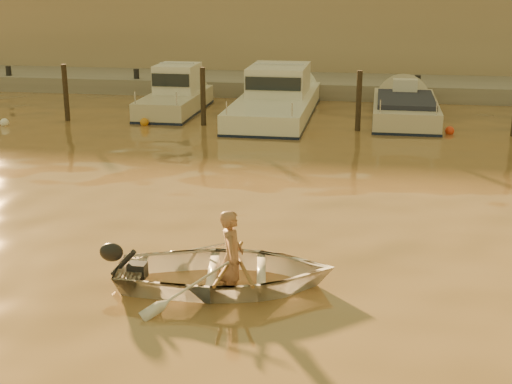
% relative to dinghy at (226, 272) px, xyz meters
% --- Properties ---
extents(ground_plane, '(160.00, 160.00, 0.00)m').
position_rel_dinghy_xyz_m(ground_plane, '(1.97, -0.88, -0.26)').
color(ground_plane, brown).
rests_on(ground_plane, ground).
extents(dinghy, '(4.01, 3.14, 0.75)m').
position_rel_dinghy_xyz_m(dinghy, '(0.00, 0.00, 0.00)').
color(dinghy, silver).
rests_on(dinghy, ground_plane).
extents(person, '(0.48, 0.65, 1.64)m').
position_rel_dinghy_xyz_m(person, '(0.10, 0.02, 0.26)').
color(person, '#986A4C').
rests_on(person, dinghy).
extents(outboard_motor, '(0.95, 0.54, 0.70)m').
position_rel_dinghy_xyz_m(outboard_motor, '(-1.48, -0.24, 0.02)').
color(outboard_motor, black).
rests_on(outboard_motor, dinghy).
extents(oar_port, '(0.81, 1.98, 0.13)m').
position_rel_dinghy_xyz_m(oar_port, '(0.25, 0.04, 0.16)').
color(oar_port, brown).
rests_on(oar_port, dinghy).
extents(oar_starboard, '(0.09, 2.10, 0.13)m').
position_rel_dinghy_xyz_m(oar_starboard, '(0.05, 0.01, 0.16)').
color(oar_starboard, brown).
rests_on(oar_starboard, dinghy).
extents(moored_boat_1, '(1.86, 5.67, 1.75)m').
position_rel_dinghy_xyz_m(moored_boat_1, '(-5.18, 15.12, 0.37)').
color(moored_boat_1, beige).
rests_on(moored_boat_1, ground_plane).
extents(moored_boat_2, '(2.63, 8.70, 1.75)m').
position_rel_dinghy_xyz_m(moored_boat_2, '(-1.32, 15.12, 0.37)').
color(moored_boat_2, white).
rests_on(moored_boat_2, ground_plane).
extents(moored_boat_3, '(2.23, 6.37, 0.95)m').
position_rel_dinghy_xyz_m(moored_boat_3, '(3.37, 15.12, -0.03)').
color(moored_boat_3, beige).
rests_on(moored_boat_3, ground_plane).
extents(piling_0, '(0.18, 0.18, 2.20)m').
position_rel_dinghy_xyz_m(piling_0, '(-8.53, 12.92, 0.64)').
color(piling_0, '#2D2319').
rests_on(piling_0, ground_plane).
extents(piling_1, '(0.18, 0.18, 2.20)m').
position_rel_dinghy_xyz_m(piling_1, '(-3.53, 12.92, 0.64)').
color(piling_1, '#2D2319').
rests_on(piling_1, ground_plane).
extents(piling_2, '(0.18, 0.18, 2.20)m').
position_rel_dinghy_xyz_m(piling_2, '(1.77, 12.92, 0.64)').
color(piling_2, '#2D2319').
rests_on(piling_2, ground_plane).
extents(fender_a, '(0.30, 0.30, 0.30)m').
position_rel_dinghy_xyz_m(fender_a, '(-10.32, 11.72, -0.16)').
color(fender_a, white).
rests_on(fender_a, ground_plane).
extents(fender_b, '(0.30, 0.30, 0.30)m').
position_rel_dinghy_xyz_m(fender_b, '(-5.56, 12.60, -0.16)').
color(fender_b, orange).
rests_on(fender_b, ground_plane).
extents(fender_c, '(0.30, 0.30, 0.30)m').
position_rel_dinghy_xyz_m(fender_c, '(-0.94, 12.27, -0.16)').
color(fender_c, white).
rests_on(fender_c, ground_plane).
extents(fender_d, '(0.30, 0.30, 0.30)m').
position_rel_dinghy_xyz_m(fender_d, '(4.77, 12.93, -0.16)').
color(fender_d, red).
rests_on(fender_d, ground_plane).
extents(quay, '(52.00, 4.00, 1.00)m').
position_rel_dinghy_xyz_m(quay, '(1.97, 20.62, -0.11)').
color(quay, gray).
rests_on(quay, ground_plane).
extents(waterfront_building, '(46.00, 7.00, 4.80)m').
position_rel_dinghy_xyz_m(waterfront_building, '(1.97, 26.12, 2.14)').
color(waterfront_building, '#9E8466').
rests_on(waterfront_building, quay).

